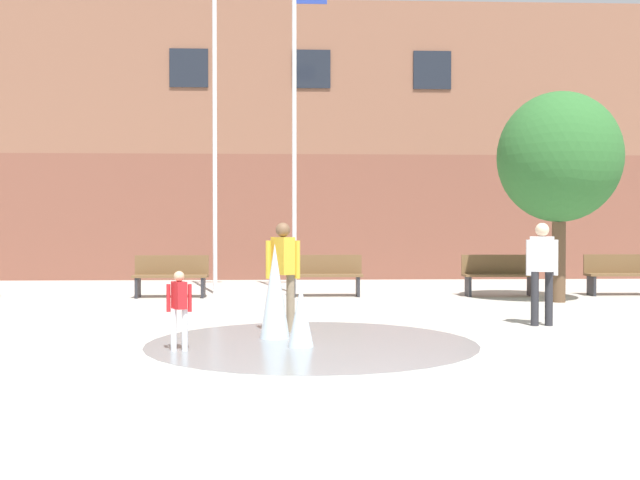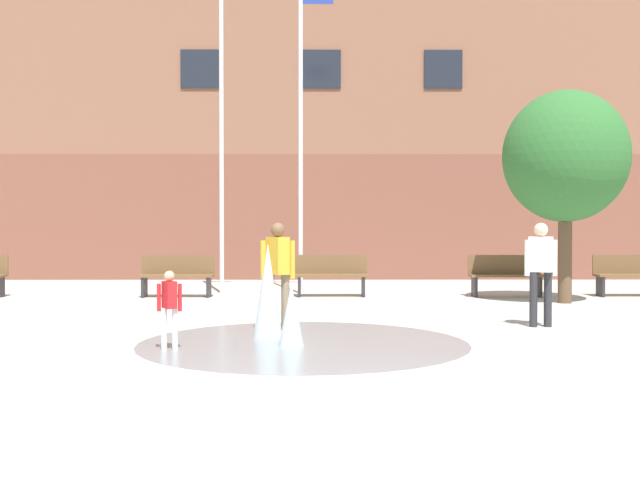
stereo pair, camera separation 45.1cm
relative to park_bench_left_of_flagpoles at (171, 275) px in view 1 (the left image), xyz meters
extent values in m
plane|color=#B2ADA3|center=(3.20, -10.15, -0.48)|extent=(100.00, 100.00, 0.00)
cube|color=brown|center=(3.20, 8.30, 1.34)|extent=(36.00, 6.00, 3.63)
cube|color=brown|center=(3.20, 8.30, 5.37)|extent=(36.00, 6.00, 4.44)
cube|color=#1E232D|center=(-0.30, 5.28, 5.59)|extent=(1.10, 0.06, 1.10)
cube|color=#1E232D|center=(3.20, 5.28, 5.59)|extent=(1.10, 0.06, 1.10)
cube|color=#1E232D|center=(6.70, 5.28, 5.59)|extent=(1.10, 0.06, 1.10)
cylinder|color=gray|center=(2.86, -6.50, -0.48)|extent=(4.34, 4.34, 0.01)
cone|color=silver|center=(2.71, -6.79, -0.08)|extent=(0.33, 0.33, 0.81)
cone|color=silver|center=(2.36, -6.04, 0.17)|extent=(0.41, 0.41, 1.30)
cube|color=#28282D|center=(-0.70, -0.06, -0.26)|extent=(0.06, 0.40, 0.44)
cube|color=#28282D|center=(0.70, -0.06, -0.26)|extent=(0.06, 0.40, 0.44)
cube|color=brown|center=(0.00, -0.06, -0.01)|extent=(1.60, 0.44, 0.05)
cube|color=brown|center=(0.00, 0.14, 0.22)|extent=(1.60, 0.04, 0.42)
cube|color=#28282D|center=(2.67, 0.06, -0.26)|extent=(0.06, 0.40, 0.44)
cube|color=#28282D|center=(4.07, 0.06, -0.26)|extent=(0.06, 0.40, 0.44)
cube|color=brown|center=(3.37, 0.06, -0.01)|extent=(1.60, 0.44, 0.05)
cube|color=brown|center=(3.37, 0.26, 0.22)|extent=(1.60, 0.04, 0.42)
cube|color=#28282D|center=(6.49, -0.01, -0.26)|extent=(0.06, 0.40, 0.44)
cube|color=#28282D|center=(7.89, -0.01, -0.26)|extent=(0.06, 0.40, 0.44)
cube|color=brown|center=(7.19, -0.01, -0.01)|extent=(1.60, 0.44, 0.05)
cube|color=brown|center=(7.19, 0.19, 0.22)|extent=(1.60, 0.04, 0.42)
cube|color=#28282D|center=(9.28, 0.05, -0.26)|extent=(0.06, 0.40, 0.44)
cube|color=brown|center=(9.98, 0.05, -0.01)|extent=(1.60, 0.44, 0.05)
cube|color=brown|center=(9.98, 0.25, 0.22)|extent=(1.60, 0.04, 0.42)
cylinder|color=#89755B|center=(2.36, -5.45, -0.06)|extent=(0.12, 0.12, 0.84)
cylinder|color=#89755B|center=(2.58, -5.45, -0.06)|extent=(0.12, 0.12, 0.84)
cube|color=gold|center=(2.47, -5.45, 0.63)|extent=(0.36, 0.39, 0.54)
sphere|color=brown|center=(2.47, -5.45, 1.01)|extent=(0.21, 0.21, 0.21)
cylinder|color=gold|center=(2.26, -5.45, 0.58)|extent=(0.08, 0.08, 0.55)
cylinder|color=gold|center=(2.68, -5.45, 0.58)|extent=(0.08, 0.08, 0.55)
cylinder|color=silver|center=(1.14, -7.05, -0.22)|extent=(0.07, 0.07, 0.52)
cylinder|color=silver|center=(1.28, -7.05, -0.22)|extent=(0.07, 0.07, 0.52)
cube|color=red|center=(1.21, -7.05, 0.21)|extent=(0.22, 0.24, 0.33)
sphere|color=tan|center=(1.21, -7.05, 0.44)|extent=(0.13, 0.13, 0.13)
cylinder|color=red|center=(1.08, -7.05, 0.17)|extent=(0.05, 0.05, 0.34)
cylinder|color=red|center=(1.34, -7.05, 0.17)|extent=(0.05, 0.05, 0.34)
cylinder|color=#28282D|center=(6.35, -4.91, -0.06)|extent=(0.12, 0.12, 0.84)
cylinder|color=#28282D|center=(6.57, -4.91, -0.06)|extent=(0.12, 0.12, 0.84)
cube|color=white|center=(6.46, -4.91, 0.63)|extent=(0.39, 0.33, 0.54)
sphere|color=beige|center=(6.46, -4.91, 1.01)|extent=(0.21, 0.21, 0.21)
cylinder|color=white|center=(6.25, -4.91, 0.58)|extent=(0.08, 0.08, 0.55)
cylinder|color=white|center=(6.67, -4.91, 0.58)|extent=(0.08, 0.08, 0.55)
cylinder|color=silver|center=(0.86, 0.89, 3.39)|extent=(0.10, 0.10, 7.75)
cylinder|color=silver|center=(2.68, 0.89, 3.26)|extent=(0.10, 0.10, 7.48)
cylinder|color=brown|center=(8.03, -1.34, 0.33)|extent=(0.27, 0.27, 1.63)
ellipsoid|color=#2D662D|center=(8.03, -1.34, 2.47)|extent=(2.48, 2.48, 2.63)
camera|label=1|loc=(2.56, -16.27, 1.05)|focal=42.00mm
camera|label=2|loc=(3.01, -16.28, 1.05)|focal=42.00mm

